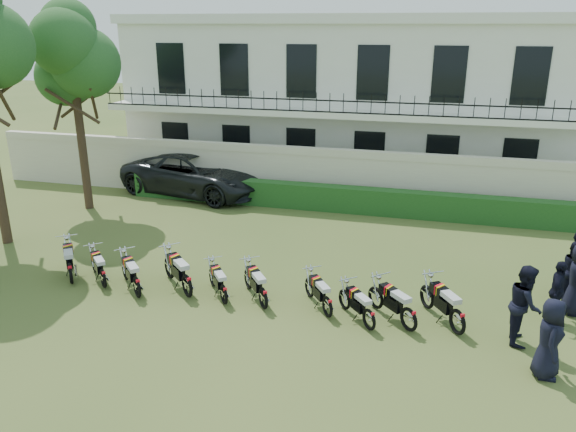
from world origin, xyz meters
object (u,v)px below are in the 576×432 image
(motorcycle_8, at_px, (409,314))
(officer_2, at_px, (557,291))
(motorcycle_9, at_px, (458,316))
(officer_1, at_px, (525,304))
(motorcycle_2, at_px, (137,282))
(motorcycle_4, at_px, (224,290))
(motorcycle_0, at_px, (70,268))
(officer_0, at_px, (550,338))
(motorcycle_7, at_px, (369,315))
(motorcycle_3, at_px, (187,280))
(officer_4, at_px, (574,271))
(motorcycle_1, at_px, (103,274))
(motorcycle_6, at_px, (328,302))
(motorcycle_5, at_px, (263,293))
(officer_5, at_px, (575,261))
(tree_west_near, at_px, (72,56))
(suv, at_px, (196,174))

(motorcycle_8, relative_size, officer_2, 0.89)
(motorcycle_9, height_order, officer_1, officer_1)
(motorcycle_2, xyz_separation_m, motorcycle_4, (2.38, 0.25, -0.04))
(motorcycle_0, height_order, motorcycle_8, motorcycle_0)
(officer_1, bearing_deg, officer_0, -162.60)
(motorcycle_7, bearing_deg, motorcycle_8, -28.06)
(motorcycle_4, distance_m, officer_1, 7.32)
(motorcycle_3, height_order, motorcycle_9, motorcycle_3)
(motorcycle_4, height_order, officer_4, officer_4)
(motorcycle_1, bearing_deg, motorcycle_6, -44.77)
(motorcycle_6, relative_size, officer_1, 0.76)
(motorcycle_5, relative_size, officer_5, 0.88)
(motorcycle_1, relative_size, motorcycle_9, 0.75)
(motorcycle_3, distance_m, officer_0, 8.83)
(motorcycle_6, bearing_deg, officer_4, -11.46)
(motorcycle_0, distance_m, motorcycle_9, 10.50)
(motorcycle_0, relative_size, motorcycle_2, 1.13)
(motorcycle_4, relative_size, motorcycle_7, 1.04)
(motorcycle_6, height_order, motorcycle_8, motorcycle_8)
(motorcycle_5, bearing_deg, officer_4, -17.38)
(officer_0, bearing_deg, tree_west_near, 69.27)
(motorcycle_5, distance_m, officer_4, 8.25)
(motorcycle_5, distance_m, officer_2, 7.26)
(motorcycle_0, distance_m, motorcycle_7, 8.47)
(motorcycle_1, distance_m, motorcycle_4, 3.59)
(motorcycle_1, bearing_deg, motorcycle_9, -44.87)
(motorcycle_0, bearing_deg, motorcycle_3, -35.46)
(officer_4, xyz_separation_m, officer_5, (0.12, 0.54, 0.05))
(suv, distance_m, officer_4, 15.17)
(motorcycle_7, bearing_deg, officer_1, -32.73)
(motorcycle_0, height_order, officer_4, officer_4)
(tree_west_near, bearing_deg, motorcycle_2, -48.54)
(motorcycle_7, height_order, officer_0, officer_0)
(motorcycle_4, distance_m, motorcycle_7, 3.85)
(motorcycle_2, relative_size, officer_0, 0.80)
(motorcycle_6, height_order, suv, suv)
(motorcycle_4, distance_m, suv, 10.45)
(motorcycle_7, bearing_deg, officer_4, -8.52)
(officer_1, bearing_deg, motorcycle_1, 93.81)
(motorcycle_2, bearing_deg, motorcycle_6, -40.81)
(motorcycle_1, height_order, motorcycle_6, motorcycle_1)
(motorcycle_2, height_order, officer_5, officer_5)
(motorcycle_5, bearing_deg, motorcycle_6, -36.31)
(motorcycle_8, distance_m, officer_5, 5.44)
(officer_5, bearing_deg, motorcycle_9, 137.74)
(tree_west_near, height_order, motorcycle_0, tree_west_near)
(officer_4, bearing_deg, officer_0, 171.82)
(motorcycle_7, relative_size, officer_5, 0.78)
(motorcycle_3, relative_size, motorcycle_7, 1.13)
(officer_1, bearing_deg, motorcycle_5, 94.24)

